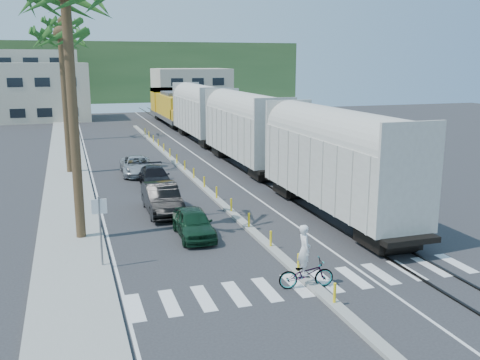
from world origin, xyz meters
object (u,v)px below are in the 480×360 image
street_sign (100,222)px  cyclist (306,268)px  car_lead (194,223)px  car_second (162,199)px

street_sign → cyclist: (7.01, -4.27, -1.19)m
street_sign → cyclist: 8.30m
cyclist → car_lead: bearing=28.5°
car_lead → street_sign: bearing=-146.9°
street_sign → car_lead: street_sign is taller
car_lead → cyclist: bearing=-68.5°
street_sign → cyclist: bearing=-31.3°
car_lead → car_second: bearing=100.2°
car_lead → cyclist: cyclist is taller
street_sign → car_second: (3.71, 7.32, -1.16)m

